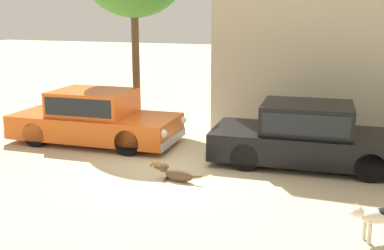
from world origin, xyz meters
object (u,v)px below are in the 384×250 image
object	(u,v)px
stray_dog_spotted	(176,174)
stray_dog_tan	(378,216)
stray_cat	(161,165)
parked_sedan_second	(307,135)
parked_sedan_nearest	(95,117)

from	to	relation	value
stray_dog_spotted	stray_dog_tan	size ratio (longest dim) A/B	1.07
stray_dog_tan	stray_cat	world-z (taller)	stray_dog_tan
parked_sedan_second	stray_dog_spotted	xyz separation A→B (m)	(-2.35, -2.03, -0.55)
stray_dog_spotted	stray_cat	size ratio (longest dim) A/B	1.82
parked_sedan_nearest	stray_dog_tan	world-z (taller)	parked_sedan_nearest
parked_sedan_nearest	stray_dog_spotted	world-z (taller)	parked_sedan_nearest
parked_sedan_second	stray_cat	distance (m)	3.35
parked_sedan_nearest	stray_dog_spotted	bearing A→B (deg)	-35.29
stray_cat	stray_dog_tan	bearing A→B (deg)	-1.23
stray_dog_spotted	parked_sedan_nearest	bearing A→B (deg)	-27.14
stray_dog_spotted	stray_cat	world-z (taller)	stray_dog_spotted
stray_dog_spotted	stray_dog_tan	bearing A→B (deg)	165.87
parked_sedan_second	stray_cat	bearing A→B (deg)	-158.32
parked_sedan_nearest	stray_dog_spotted	distance (m)	3.71
parked_sedan_nearest	stray_dog_tan	distance (m)	7.64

